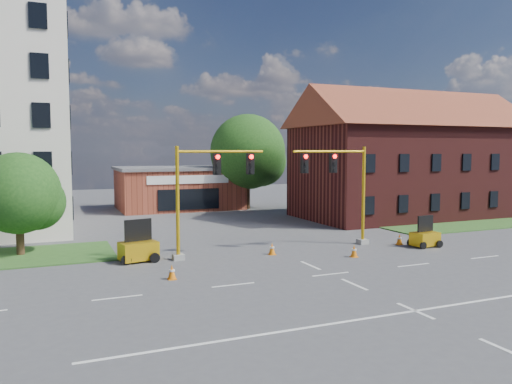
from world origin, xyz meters
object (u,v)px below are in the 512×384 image
(trailer_east, at_px, (425,237))
(pickup_white, at_px, (380,215))
(trailer_west, at_px, (138,249))
(signal_mast_west, at_px, (207,187))
(signal_mast_east, at_px, (341,183))

(trailer_east, bearing_deg, pickup_white, 61.34)
(trailer_west, relative_size, pickup_white, 0.44)
(signal_mast_west, height_order, pickup_white, signal_mast_west)
(signal_mast_west, relative_size, pickup_white, 1.24)
(signal_mast_east, bearing_deg, trailer_west, 177.92)
(trailer_west, bearing_deg, pickup_white, 6.47)
(signal_mast_east, bearing_deg, signal_mast_west, 180.00)
(signal_mast_west, bearing_deg, trailer_west, 173.07)
(trailer_west, height_order, trailer_east, trailer_west)
(signal_mast_east, height_order, trailer_west, signal_mast_east)
(signal_mast_east, xyz_separation_m, pickup_white, (8.38, 7.21, -3.23))
(signal_mast_west, bearing_deg, signal_mast_east, 0.00)
(pickup_white, bearing_deg, signal_mast_east, 135.20)
(trailer_west, distance_m, pickup_white, 21.88)
(signal_mast_west, xyz_separation_m, pickup_white, (17.10, 7.21, -3.23))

